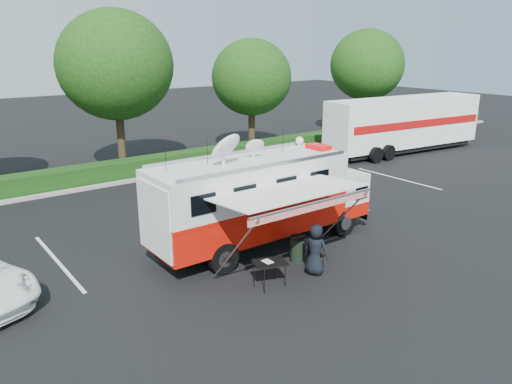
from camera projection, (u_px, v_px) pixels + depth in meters
ground_plane at (264, 245)px, 18.27m from camera, size 120.00×120.00×0.00m
back_border at (137, 82)px, 27.37m from camera, size 60.00×6.14×8.87m
stall_lines at (209, 225)px, 20.28m from camera, size 24.12×5.50×0.01m
command_truck at (263, 199)px, 17.71m from camera, size 8.67×2.39×4.17m
awning at (292, 195)px, 15.11m from camera, size 4.73×2.46×2.86m
person at (315, 274)px, 15.99m from camera, size 0.77×0.94×1.66m
folding_table at (270, 263)px, 14.91m from camera, size 1.15×0.98×0.83m
folding_chair at (312, 250)px, 16.26m from camera, size 0.49×0.51×1.02m
trash_bin at (298, 249)px, 16.81m from camera, size 0.59×0.59×0.88m
semi_trailer at (404, 124)px, 33.17m from camera, size 11.96×3.73×3.63m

